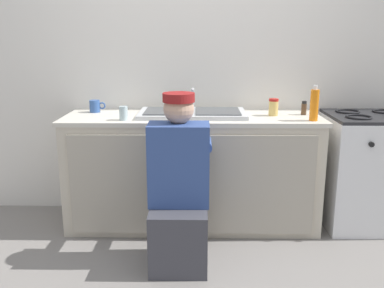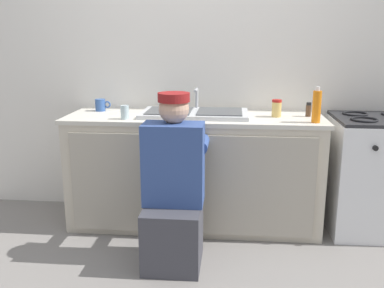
{
  "view_description": "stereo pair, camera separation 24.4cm",
  "coord_description": "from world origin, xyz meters",
  "px_view_note": "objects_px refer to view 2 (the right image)",
  "views": [
    {
      "loc": [
        0.05,
        -2.88,
        1.43
      ],
      "look_at": [
        0.0,
        0.1,
        0.69
      ],
      "focal_mm": 40.0,
      "sensor_mm": 36.0,
      "label": 1
    },
    {
      "loc": [
        0.29,
        -2.87,
        1.43
      ],
      "look_at": [
        0.0,
        0.1,
        0.69
      ],
      "focal_mm": 40.0,
      "sensor_mm": 36.0,
      "label": 2
    }
  ],
  "objects_px": {
    "spice_bottle_pepper": "(308,110)",
    "stove_range": "(374,174)",
    "plumber_person": "(173,195)",
    "condiment_jar": "(277,108)",
    "soap_bottle_orange": "(317,106)",
    "sink_double_basin": "(195,113)",
    "coffee_mug": "(101,105)",
    "water_glass": "(125,112)"
  },
  "relations": [
    {
      "from": "plumber_person",
      "to": "condiment_jar",
      "type": "xyz_separation_m",
      "value": [
        0.69,
        0.64,
        0.47
      ]
    },
    {
      "from": "sink_double_basin",
      "to": "water_glass",
      "type": "height_order",
      "value": "sink_double_basin"
    },
    {
      "from": "soap_bottle_orange",
      "to": "sink_double_basin",
      "type": "bearing_deg",
      "value": 167.15
    },
    {
      "from": "sink_double_basin",
      "to": "soap_bottle_orange",
      "type": "relative_size",
      "value": 3.2
    },
    {
      "from": "soap_bottle_orange",
      "to": "spice_bottle_pepper",
      "type": "height_order",
      "value": "soap_bottle_orange"
    },
    {
      "from": "stove_range",
      "to": "condiment_jar",
      "type": "distance_m",
      "value": 0.89
    },
    {
      "from": "condiment_jar",
      "to": "spice_bottle_pepper",
      "type": "bearing_deg",
      "value": 9.33
    },
    {
      "from": "plumber_person",
      "to": "soap_bottle_orange",
      "type": "height_order",
      "value": "soap_bottle_orange"
    },
    {
      "from": "soap_bottle_orange",
      "to": "condiment_jar",
      "type": "height_order",
      "value": "soap_bottle_orange"
    },
    {
      "from": "water_glass",
      "to": "condiment_jar",
      "type": "bearing_deg",
      "value": 10.27
    },
    {
      "from": "soap_bottle_orange",
      "to": "condiment_jar",
      "type": "relative_size",
      "value": 1.95
    },
    {
      "from": "spice_bottle_pepper",
      "to": "stove_range",
      "type": "bearing_deg",
      "value": -4.9
    },
    {
      "from": "stove_range",
      "to": "soap_bottle_orange",
      "type": "relative_size",
      "value": 3.53
    },
    {
      "from": "stove_range",
      "to": "water_glass",
      "type": "xyz_separation_m",
      "value": [
        -1.84,
        -0.19,
        0.47
      ]
    },
    {
      "from": "sink_double_basin",
      "to": "stove_range",
      "type": "xyz_separation_m",
      "value": [
        1.35,
        -0.0,
        -0.44
      ]
    },
    {
      "from": "water_glass",
      "to": "stove_range",
      "type": "bearing_deg",
      "value": 6.04
    },
    {
      "from": "sink_double_basin",
      "to": "coffee_mug",
      "type": "distance_m",
      "value": 0.78
    },
    {
      "from": "stove_range",
      "to": "plumber_person",
      "type": "bearing_deg",
      "value": -156.11
    },
    {
      "from": "spice_bottle_pepper",
      "to": "sink_double_basin",
      "type": "bearing_deg",
      "value": -177.23
    },
    {
      "from": "sink_double_basin",
      "to": "water_glass",
      "type": "bearing_deg",
      "value": -158.01
    },
    {
      "from": "stove_range",
      "to": "water_glass",
      "type": "bearing_deg",
      "value": -173.96
    },
    {
      "from": "stove_range",
      "to": "condiment_jar",
      "type": "height_order",
      "value": "condiment_jar"
    },
    {
      "from": "plumber_person",
      "to": "spice_bottle_pepper",
      "type": "height_order",
      "value": "plumber_person"
    },
    {
      "from": "coffee_mug",
      "to": "condiment_jar",
      "type": "bearing_deg",
      "value": -5.38
    },
    {
      "from": "soap_bottle_orange",
      "to": "condiment_jar",
      "type": "distance_m",
      "value": 0.32
    },
    {
      "from": "soap_bottle_orange",
      "to": "stove_range",
      "type": "bearing_deg",
      "value": 21.55
    },
    {
      "from": "condiment_jar",
      "to": "coffee_mug",
      "type": "bearing_deg",
      "value": 174.62
    },
    {
      "from": "plumber_person",
      "to": "spice_bottle_pepper",
      "type": "distance_m",
      "value": 1.23
    },
    {
      "from": "stove_range",
      "to": "water_glass",
      "type": "relative_size",
      "value": 8.84
    },
    {
      "from": "plumber_person",
      "to": "condiment_jar",
      "type": "height_order",
      "value": "plumber_person"
    },
    {
      "from": "soap_bottle_orange",
      "to": "water_glass",
      "type": "relative_size",
      "value": 2.5
    },
    {
      "from": "coffee_mug",
      "to": "sink_double_basin",
      "type": "bearing_deg",
      "value": -9.73
    },
    {
      "from": "plumber_person",
      "to": "coffee_mug",
      "type": "relative_size",
      "value": 8.76
    },
    {
      "from": "stove_range",
      "to": "condiment_jar",
      "type": "xyz_separation_m",
      "value": [
        -0.74,
        0.0,
        0.49
      ]
    },
    {
      "from": "spice_bottle_pepper",
      "to": "soap_bottle_orange",
      "type": "bearing_deg",
      "value": -87.03
    },
    {
      "from": "plumber_person",
      "to": "water_glass",
      "type": "relative_size",
      "value": 11.04
    },
    {
      "from": "plumber_person",
      "to": "water_glass",
      "type": "distance_m",
      "value": 0.75
    },
    {
      "from": "condiment_jar",
      "to": "spice_bottle_pepper",
      "type": "distance_m",
      "value": 0.24
    },
    {
      "from": "soap_bottle_orange",
      "to": "spice_bottle_pepper",
      "type": "xyz_separation_m",
      "value": [
        -0.01,
        0.24,
        -0.06
      ]
    },
    {
      "from": "water_glass",
      "to": "sink_double_basin",
      "type": "bearing_deg",
      "value": 21.99
    },
    {
      "from": "soap_bottle_orange",
      "to": "coffee_mug",
      "type": "height_order",
      "value": "soap_bottle_orange"
    },
    {
      "from": "sink_double_basin",
      "to": "coffee_mug",
      "type": "bearing_deg",
      "value": 170.27
    }
  ]
}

